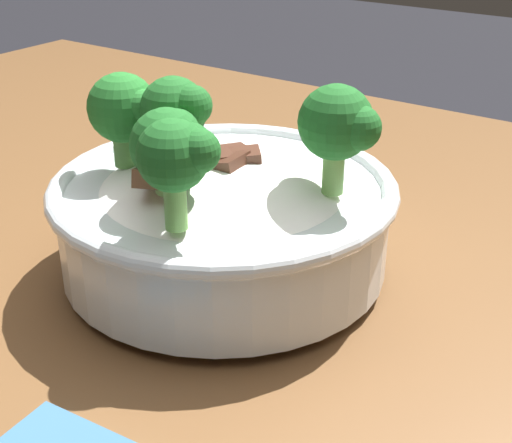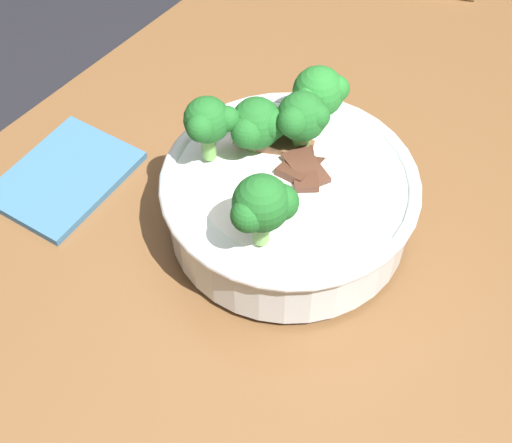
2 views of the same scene
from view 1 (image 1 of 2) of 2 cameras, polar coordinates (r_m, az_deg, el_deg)
dining_table at (r=0.58m, az=11.91°, el=-14.47°), size 1.58×0.77×0.75m
rice_bowl at (r=0.49m, az=-2.71°, el=1.21°), size 0.23×0.23×0.14m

